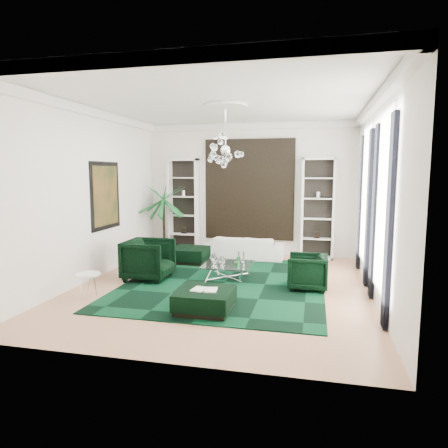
% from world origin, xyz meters
% --- Properties ---
extents(floor, '(6.00, 7.00, 0.02)m').
position_xyz_m(floor, '(0.00, 0.00, -0.01)').
color(floor, tan).
rests_on(floor, ground).
extents(ceiling, '(6.00, 7.00, 0.02)m').
position_xyz_m(ceiling, '(0.00, 0.00, 3.81)').
color(ceiling, white).
rests_on(ceiling, ground).
extents(wall_back, '(6.00, 0.02, 3.80)m').
position_xyz_m(wall_back, '(0.00, 3.51, 1.90)').
color(wall_back, white).
rests_on(wall_back, ground).
extents(wall_front, '(6.00, 0.02, 3.80)m').
position_xyz_m(wall_front, '(0.00, -3.51, 1.90)').
color(wall_front, white).
rests_on(wall_front, ground).
extents(wall_left, '(0.02, 7.00, 3.80)m').
position_xyz_m(wall_left, '(-3.01, 0.00, 1.90)').
color(wall_left, white).
rests_on(wall_left, ground).
extents(wall_right, '(0.02, 7.00, 3.80)m').
position_xyz_m(wall_right, '(3.01, 0.00, 1.90)').
color(wall_right, white).
rests_on(wall_right, ground).
extents(crown_molding, '(6.00, 7.00, 0.18)m').
position_xyz_m(crown_molding, '(0.00, 0.00, 3.70)').
color(crown_molding, white).
rests_on(crown_molding, ceiling).
extents(ceiling_medallion, '(0.90, 0.90, 0.05)m').
position_xyz_m(ceiling_medallion, '(0.00, 0.30, 3.77)').
color(ceiling_medallion, white).
rests_on(ceiling_medallion, ceiling).
extents(tapestry, '(2.50, 0.06, 2.80)m').
position_xyz_m(tapestry, '(0.00, 3.46, 1.90)').
color(tapestry, black).
rests_on(tapestry, wall_back).
extents(shelving_left, '(0.90, 0.38, 2.80)m').
position_xyz_m(shelving_left, '(-1.95, 3.31, 1.40)').
color(shelving_left, white).
rests_on(shelving_left, floor).
extents(shelving_right, '(0.90, 0.38, 2.80)m').
position_xyz_m(shelving_right, '(1.95, 3.31, 1.40)').
color(shelving_right, white).
rests_on(shelving_right, floor).
extents(painting, '(0.04, 1.30, 1.60)m').
position_xyz_m(painting, '(-2.97, 0.60, 1.85)').
color(painting, black).
rests_on(painting, wall_left).
extents(window_near, '(0.03, 1.10, 2.90)m').
position_xyz_m(window_near, '(2.99, -0.90, 1.90)').
color(window_near, white).
rests_on(window_near, wall_right).
extents(curtain_near_a, '(0.07, 0.30, 3.25)m').
position_xyz_m(curtain_near_a, '(2.96, -1.68, 1.65)').
color(curtain_near_a, black).
rests_on(curtain_near_a, floor).
extents(curtain_near_b, '(0.07, 0.30, 3.25)m').
position_xyz_m(curtain_near_b, '(2.96, -0.12, 1.65)').
color(curtain_near_b, black).
rests_on(curtain_near_b, floor).
extents(window_far, '(0.03, 1.10, 2.90)m').
position_xyz_m(window_far, '(2.99, 1.50, 1.90)').
color(window_far, white).
rests_on(window_far, wall_right).
extents(curtain_far_a, '(0.07, 0.30, 3.25)m').
position_xyz_m(curtain_far_a, '(2.96, 0.72, 1.65)').
color(curtain_far_a, black).
rests_on(curtain_far_a, floor).
extents(curtain_far_b, '(0.07, 0.30, 3.25)m').
position_xyz_m(curtain_far_b, '(2.96, 2.28, 1.65)').
color(curtain_far_b, black).
rests_on(curtain_far_b, floor).
extents(rug, '(4.20, 5.00, 0.02)m').
position_xyz_m(rug, '(0.00, 0.30, 0.01)').
color(rug, black).
rests_on(rug, floor).
extents(sofa, '(2.13, 0.83, 0.62)m').
position_xyz_m(sofa, '(0.00, 2.85, 0.31)').
color(sofa, silver).
rests_on(sofa, floor).
extents(armchair_left, '(1.00, 0.97, 0.91)m').
position_xyz_m(armchair_left, '(-1.75, 0.20, 0.46)').
color(armchair_left, black).
rests_on(armchair_left, floor).
extents(armchair_right, '(0.80, 0.78, 0.73)m').
position_xyz_m(armchair_right, '(1.75, 0.20, 0.36)').
color(armchair_right, black).
rests_on(armchair_right, floor).
extents(coffee_table, '(1.06, 1.06, 0.36)m').
position_xyz_m(coffee_table, '(0.00, 0.55, 0.18)').
color(coffee_table, white).
rests_on(coffee_table, floor).
extents(ottoman_side, '(0.92, 0.92, 0.41)m').
position_xyz_m(ottoman_side, '(-1.35, 2.00, 0.20)').
color(ottoman_side, black).
rests_on(ottoman_side, floor).
extents(ottoman_front, '(0.95, 0.95, 0.38)m').
position_xyz_m(ottoman_front, '(0.05, -1.55, 0.19)').
color(ottoman_front, black).
rests_on(ottoman_front, floor).
extents(book, '(0.44, 0.30, 0.03)m').
position_xyz_m(book, '(0.05, -1.55, 0.40)').
color(book, white).
rests_on(book, ottoman_front).
extents(side_table, '(0.48, 0.48, 0.46)m').
position_xyz_m(side_table, '(-2.35, -1.30, 0.23)').
color(side_table, white).
rests_on(side_table, floor).
extents(palm, '(1.65, 1.65, 2.64)m').
position_xyz_m(palm, '(-2.45, 2.95, 1.32)').
color(palm, '#1A6B2F').
rests_on(palm, floor).
extents(chandelier, '(0.84, 0.84, 0.76)m').
position_xyz_m(chandelier, '(0.00, 0.30, 2.85)').
color(chandelier, white).
rests_on(chandelier, ceiling).
extents(table_plant, '(0.13, 0.11, 0.24)m').
position_xyz_m(table_plant, '(0.26, 0.33, 0.48)').
color(table_plant, '#1A6B2F').
rests_on(table_plant, coffee_table).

